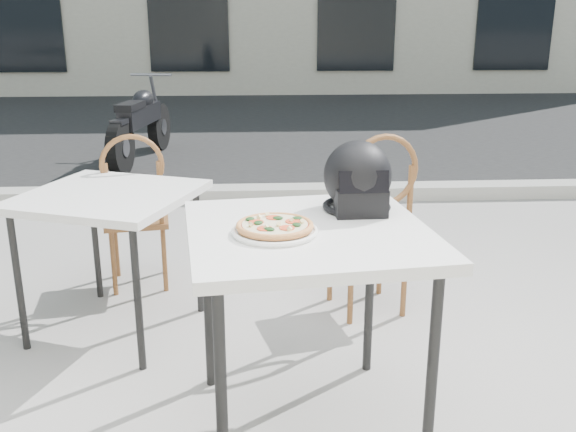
{
  "coord_description": "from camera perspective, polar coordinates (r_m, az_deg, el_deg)",
  "views": [
    {
      "loc": [
        -0.47,
        -2.56,
        1.58
      ],
      "look_at": [
        -0.34,
        -0.34,
        0.89
      ],
      "focal_mm": 40.0,
      "sensor_mm": 36.0,
      "label": 1
    }
  ],
  "objects": [
    {
      "name": "helmet",
      "position": [
        2.56,
        6.23,
        3.19
      ],
      "size": [
        0.28,
        0.29,
        0.28
      ],
      "rotation": [
        0.0,
        0.0,
        0.03
      ],
      "color": "black",
      "rests_on": "cafe_table_main"
    },
    {
      "name": "pizza",
      "position": [
        2.29,
        -1.18,
        -0.85
      ],
      "size": [
        0.31,
        0.31,
        0.03
      ],
      "rotation": [
        0.0,
        0.0,
        0.11
      ],
      "color": "#D18A4C",
      "rests_on": "plate"
    },
    {
      "name": "curb",
      "position": [
        5.78,
        1.51,
        2.09
      ],
      "size": [
        30.0,
        0.25,
        0.12
      ],
      "primitive_type": "cube",
      "color": "#99978F",
      "rests_on": "ground"
    },
    {
      "name": "ground",
      "position": [
        3.04,
        6.28,
        -14.03
      ],
      "size": [
        80.0,
        80.0,
        0.0
      ],
      "primitive_type": "plane",
      "color": "gray",
      "rests_on": "ground"
    },
    {
      "name": "cafe_table_side",
      "position": [
        3.32,
        -15.65,
        0.91
      ],
      "size": [
        1.01,
        1.01,
        0.75
      ],
      "rotation": [
        0.0,
        0.0,
        -0.36
      ],
      "color": "silver",
      "rests_on": "ground"
    },
    {
      "name": "cafe_chair_main",
      "position": [
        3.43,
        7.66,
        0.05
      ],
      "size": [
        0.47,
        0.47,
        1.02
      ],
      "rotation": [
        0.0,
        0.0,
        3.38
      ],
      "color": "brown",
      "rests_on": "ground"
    },
    {
      "name": "motorcycle",
      "position": [
        7.46,
        -12.95,
        7.9
      ],
      "size": [
        0.54,
        1.88,
        0.94
      ],
      "rotation": [
        0.0,
        0.0,
        -0.17
      ],
      "color": "black",
      "rests_on": "street_asphalt"
    },
    {
      "name": "street_asphalt",
      "position": [
        9.7,
        -0.45,
        7.97
      ],
      "size": [
        30.0,
        8.0,
        0.0
      ],
      "primitive_type": "cube",
      "color": "black",
      "rests_on": "ground"
    },
    {
      "name": "cafe_chair_side",
      "position": [
        3.86,
        -13.4,
        1.1
      ],
      "size": [
        0.42,
        0.42,
        0.96
      ],
      "rotation": [
        0.0,
        0.0,
        3.29
      ],
      "color": "brown",
      "rests_on": "ground"
    },
    {
      "name": "cafe_table_main",
      "position": [
        2.38,
        1.82,
        -2.79
      ],
      "size": [
        0.98,
        0.98,
        0.84
      ],
      "rotation": [
        0.0,
        0.0,
        0.12
      ],
      "color": "silver",
      "rests_on": "ground"
    },
    {
      "name": "plate",
      "position": [
        2.29,
        -1.18,
        -1.36
      ],
      "size": [
        0.36,
        0.36,
        0.02
      ],
      "rotation": [
        0.0,
        0.0,
        -0.15
      ],
      "color": "white",
      "rests_on": "cafe_table_main"
    }
  ]
}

